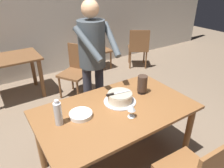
# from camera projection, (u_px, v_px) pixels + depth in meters

# --- Properties ---
(ground_plane) EXTENTS (14.00, 14.00, 0.00)m
(ground_plane) POSITION_uv_depth(u_px,v_px,m) (115.00, 162.00, 2.46)
(ground_plane) COLOR #7A6651
(back_wall) EXTENTS (10.00, 0.12, 2.70)m
(back_wall) POSITION_uv_depth(u_px,v_px,m) (30.00, 10.00, 3.99)
(back_wall) COLOR beige
(back_wall) RESTS_ON ground_plane
(main_dining_table) EXTENTS (1.58, 0.93, 0.75)m
(main_dining_table) POSITION_uv_depth(u_px,v_px,m) (116.00, 117.00, 2.16)
(main_dining_table) COLOR brown
(main_dining_table) RESTS_ON ground_plane
(cake_on_platter) EXTENTS (0.34, 0.34, 0.11)m
(cake_on_platter) POSITION_uv_depth(u_px,v_px,m) (120.00, 98.00, 2.19)
(cake_on_platter) COLOR silver
(cake_on_platter) RESTS_ON main_dining_table
(cake_knife) EXTENTS (0.27, 0.07, 0.02)m
(cake_knife) POSITION_uv_depth(u_px,v_px,m) (114.00, 94.00, 2.14)
(cake_knife) COLOR silver
(cake_knife) RESTS_ON cake_on_platter
(plate_stack) EXTENTS (0.22, 0.22, 0.04)m
(plate_stack) POSITION_uv_depth(u_px,v_px,m) (81.00, 115.00, 1.98)
(plate_stack) COLOR white
(plate_stack) RESTS_ON main_dining_table
(wine_glass_near) EXTENTS (0.08, 0.08, 0.14)m
(wine_glass_near) POSITION_uv_depth(u_px,v_px,m) (132.00, 108.00, 1.94)
(wine_glass_near) COLOR silver
(wine_glass_near) RESTS_ON main_dining_table
(water_bottle) EXTENTS (0.07, 0.07, 0.25)m
(water_bottle) POSITION_uv_depth(u_px,v_px,m) (58.00, 113.00, 1.84)
(water_bottle) COLOR silver
(water_bottle) RESTS_ON main_dining_table
(hurricane_lamp) EXTENTS (0.11, 0.11, 0.21)m
(hurricane_lamp) POSITION_uv_depth(u_px,v_px,m) (142.00, 84.00, 2.34)
(hurricane_lamp) COLOR black
(hurricane_lamp) RESTS_ON main_dining_table
(person_cutting_cake) EXTENTS (0.47, 0.56, 1.72)m
(person_cutting_cake) POSITION_uv_depth(u_px,v_px,m) (93.00, 56.00, 2.52)
(person_cutting_cake) COLOR #2D2D38
(person_cutting_cake) RESTS_ON ground_plane
(background_table) EXTENTS (1.00, 0.70, 0.74)m
(background_table) POSITION_uv_depth(u_px,v_px,m) (9.00, 67.00, 3.51)
(background_table) COLOR brown
(background_table) RESTS_ON ground_plane
(background_chair_1) EXTENTS (0.61, 0.61, 0.90)m
(background_chair_1) POSITION_uv_depth(u_px,v_px,m) (138.00, 47.00, 4.78)
(background_chair_1) COLOR brown
(background_chair_1) RESTS_ON ground_plane
(background_chair_2) EXTENTS (0.44, 0.44, 0.90)m
(background_chair_2) POSITION_uv_depth(u_px,v_px,m) (97.00, 48.00, 4.68)
(background_chair_2) COLOR brown
(background_chair_2) RESTS_ON ground_plane
(background_chair_3) EXTENTS (0.60, 0.60, 0.90)m
(background_chair_3) POSITION_uv_depth(u_px,v_px,m) (76.00, 69.00, 3.64)
(background_chair_3) COLOR brown
(background_chair_3) RESTS_ON ground_plane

